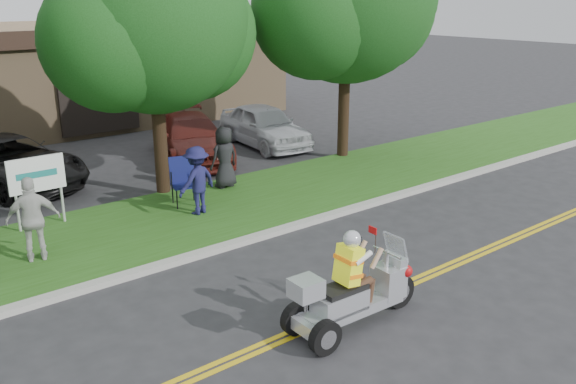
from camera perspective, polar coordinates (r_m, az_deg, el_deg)
ground at (r=11.10m, az=3.95°, el=-9.93°), size 120.00×120.00×0.00m
centerline_near at (r=10.74m, az=6.08°, el=-11.00°), size 60.00×0.10×0.01m
centerline_far at (r=10.83m, az=5.48°, el=-10.70°), size 60.00×0.10×0.01m
curb at (r=13.25m, az=-5.05°, el=-4.85°), size 60.00×0.25×0.12m
grass_verge at (r=14.97m, az=-9.67°, el=-2.32°), size 60.00×4.00×0.10m
commercial_building at (r=27.72m, az=-20.62°, el=10.34°), size 18.00×8.20×4.00m
tree_mid at (r=16.13m, az=-12.44°, el=14.94°), size 5.88×4.80×7.05m
tree_right at (r=19.77m, az=5.59°, el=17.49°), size 6.86×5.60×8.07m
business_sign at (r=14.80m, az=-22.44°, el=1.20°), size 1.25×0.06×1.75m
trike_scooter at (r=10.00m, az=5.98°, el=-9.49°), size 2.60×0.88×1.70m
lawn_chair_b at (r=15.60m, az=-9.77°, el=1.32°), size 0.79×0.80×1.20m
spectator_adult_right at (r=13.03m, az=-22.73°, el=-2.36°), size 1.09×0.68×1.73m
spectator_chair_a at (r=14.77m, az=-8.52°, el=1.08°), size 1.19×0.85×1.67m
spectator_chair_b at (r=16.74m, az=-5.97°, el=3.24°), size 0.85×0.58×1.68m
parked_car_mid at (r=18.77m, az=-24.71°, el=2.53°), size 3.73×5.54×1.41m
parked_car_right at (r=20.23m, az=-9.03°, el=5.03°), size 3.45×5.29×1.42m
parked_car_far_right at (r=21.74m, az=-2.21°, el=6.23°), size 2.26×4.55×1.49m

